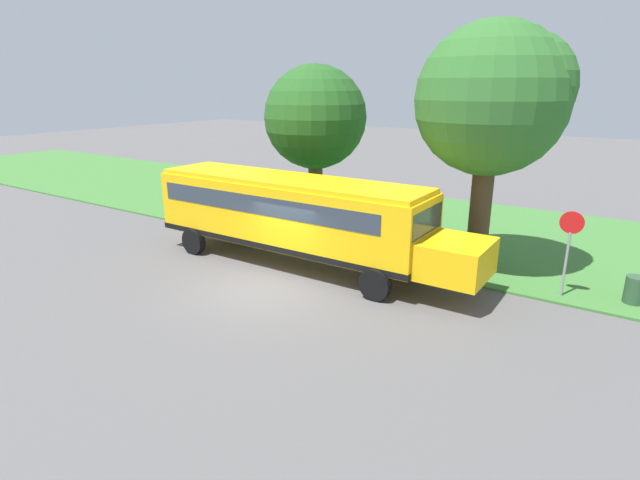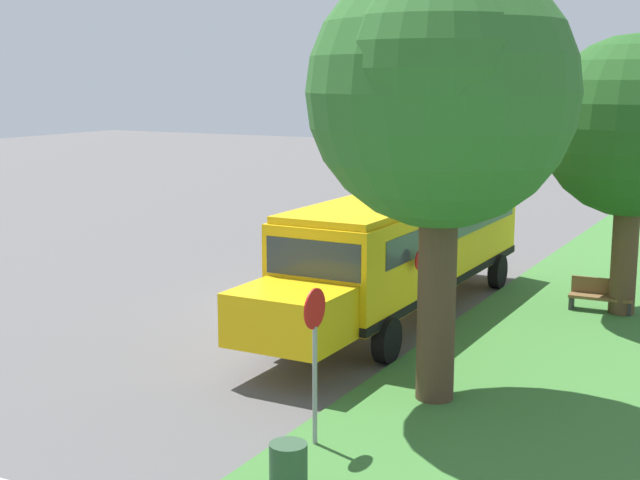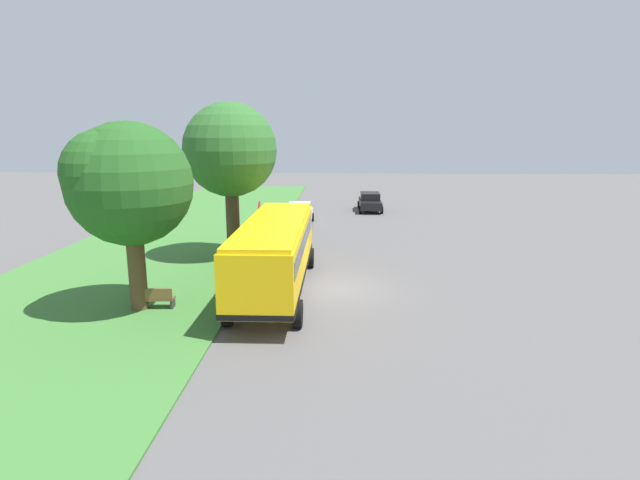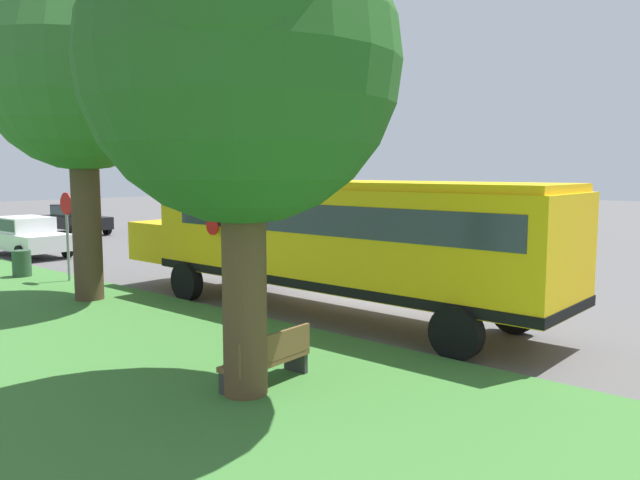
{
  "view_description": "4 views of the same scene",
  "coord_description": "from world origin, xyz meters",
  "views": [
    {
      "loc": [
        11.29,
        9.79,
        6.28
      ],
      "look_at": [
        -2.23,
        0.79,
        1.21
      ],
      "focal_mm": 28.0,
      "sensor_mm": 36.0,
      "label": 1
    },
    {
      "loc": [
        -11.36,
        20.4,
        6.11
      ],
      "look_at": [
        -0.37,
        0.16,
        1.88
      ],
      "focal_mm": 50.0,
      "sensor_mm": 36.0,
      "label": 2
    },
    {
      "loc": [
        0.13,
        -21.01,
        6.83
      ],
      "look_at": [
        -0.75,
        1.82,
        1.78
      ],
      "focal_mm": 28.0,
      "sensor_mm": 36.0,
      "label": 3
    },
    {
      "loc": [
        -13.63,
        -9.77,
        3.42
      ],
      "look_at": [
        -1.34,
        0.93,
        1.57
      ],
      "focal_mm": 35.0,
      "sensor_mm": 36.0,
      "label": 4
    }
  ],
  "objects": [
    {
      "name": "park_bench",
      "position": [
        -7.04,
        -2.97,
        0.47
      ],
      "size": [
        1.63,
        0.59,
        0.92
      ],
      "color": "brown",
      "rests_on": "ground"
    },
    {
      "name": "grass_verge",
      "position": [
        -10.0,
        0.0,
        0.04
      ],
      "size": [
        12.0,
        80.0,
        0.08
      ],
      "primitive_type": "cube",
      "color": "#3D7533",
      "rests_on": "ground"
    },
    {
      "name": "trash_bin",
      "position": [
        -5.19,
        10.0,
        0.45
      ],
      "size": [
        0.56,
        0.56,
        0.9
      ],
      "primitive_type": "cylinder",
      "color": "#2D4C33",
      "rests_on": "ground"
    },
    {
      "name": "oak_tree_roadside_mid",
      "position": [
        -5.62,
        5.36,
        5.88
      ],
      "size": [
        4.9,
        4.94,
        8.28
      ],
      "color": "#4C3826",
      "rests_on": "ground"
    },
    {
      "name": "oak_tree_beside_bus",
      "position": [
        -7.69,
        -3.13,
        4.97
      ],
      "size": [
        4.56,
        4.56,
        7.18
      ],
      "color": "brown",
      "rests_on": "ground"
    },
    {
      "name": "ground_plane",
      "position": [
        0.0,
        0.0,
        0.0
      ],
      "size": [
        120.0,
        120.0,
        0.0
      ],
      "primitive_type": "plane",
      "color": "#565454"
    },
    {
      "name": "school_bus",
      "position": [
        -2.54,
        -0.48,
        1.92
      ],
      "size": [
        2.84,
        12.42,
        3.16
      ],
      "color": "yellow",
      "rests_on": "ground"
    },
    {
      "name": "stop_sign",
      "position": [
        -4.6,
        8.13,
        1.74
      ],
      "size": [
        0.08,
        0.68,
        2.74
      ],
      "color": "gray",
      "rests_on": "ground"
    }
  ]
}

